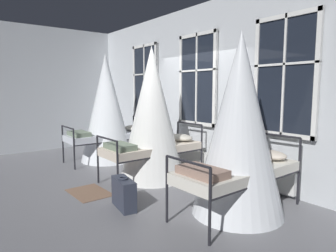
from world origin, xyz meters
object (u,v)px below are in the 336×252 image
at_px(cot_second, 152,116).
at_px(suitcase_dark, 124,193).
at_px(cot_first, 107,109).
at_px(cot_third, 239,127).

height_order(cot_second, suitcase_dark, cot_second).
bearing_deg(cot_first, cot_third, -89.06).
xyz_separation_m(cot_first, cot_third, (4.05, 0.03, -0.03)).
distance_m(cot_third, suitcase_dark, 1.93).
bearing_deg(cot_second, suitcase_dark, -140.97).
height_order(cot_second, cot_third, cot_second).
bearing_deg(suitcase_dark, cot_first, 167.73).
bearing_deg(cot_first, suitcase_dark, -111.30).
distance_m(cot_first, cot_second, 1.94).
height_order(cot_first, cot_third, cot_first).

